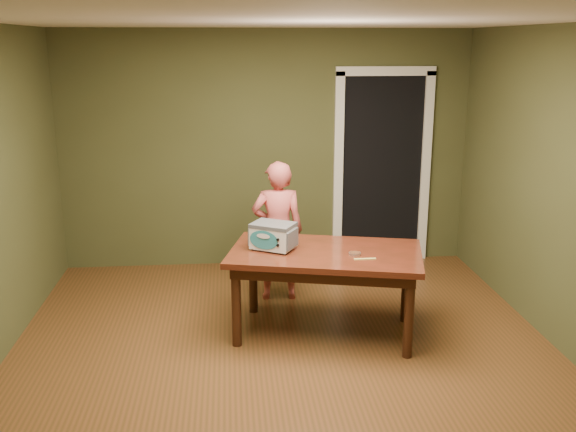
{
  "coord_description": "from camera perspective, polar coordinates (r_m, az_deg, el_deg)",
  "views": [
    {
      "loc": [
        -0.42,
        -4.5,
        2.45
      ],
      "look_at": [
        0.1,
        1.0,
        0.95
      ],
      "focal_mm": 40.0,
      "sensor_mm": 36.0,
      "label": 1
    }
  ],
  "objects": [
    {
      "name": "room_shell",
      "position": [
        4.58,
        -0.04,
        5.85
      ],
      "size": [
        4.52,
        5.02,
        2.61
      ],
      "color": "#444826",
      "rests_on": "ground"
    },
    {
      "name": "child",
      "position": [
        6.2,
        -0.92,
        -1.34
      ],
      "size": [
        0.51,
        0.34,
        1.37
      ],
      "primitive_type": "imported",
      "rotation": [
        0.0,
        0.0,
        3.12
      ],
      "color": "#CD5754",
      "rests_on": "floor"
    },
    {
      "name": "dining_table",
      "position": [
        5.46,
        3.34,
        -4.11
      ],
      "size": [
        1.77,
        1.25,
        0.75
      ],
      "rotation": [
        0.0,
        0.0,
        -0.24
      ],
      "color": "#3D1A0E",
      "rests_on": "floor"
    },
    {
      "name": "toy_oven",
      "position": [
        5.42,
        -1.33,
        -1.71
      ],
      "size": [
        0.43,
        0.39,
        0.23
      ],
      "rotation": [
        0.0,
        0.0,
        -0.51
      ],
      "color": "#4C4F54",
      "rests_on": "dining_table"
    },
    {
      "name": "doorway",
      "position": [
        7.61,
        7.81,
        4.49
      ],
      "size": [
        1.1,
        0.66,
        2.25
      ],
      "color": "black",
      "rests_on": "ground"
    },
    {
      "name": "baking_pan",
      "position": [
        5.34,
        5.96,
        -3.35
      ],
      "size": [
        0.1,
        0.1,
        0.02
      ],
      "color": "silver",
      "rests_on": "dining_table"
    },
    {
      "name": "floor",
      "position": [
        5.14,
        -0.04,
        -13.26
      ],
      "size": [
        5.0,
        5.0,
        0.0
      ],
      "primitive_type": "plane",
      "color": "brown",
      "rests_on": "ground"
    },
    {
      "name": "spatula",
      "position": [
        5.24,
        6.86,
        -3.81
      ],
      "size": [
        0.18,
        0.03,
        0.01
      ],
      "primitive_type": "cube",
      "rotation": [
        0.0,
        0.0,
        0.01
      ],
      "color": "#D2BC5B",
      "rests_on": "dining_table"
    }
  ]
}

